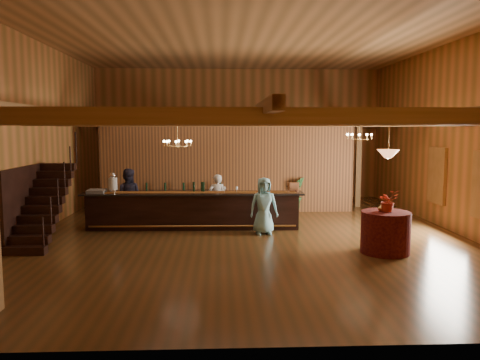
{
  "coord_description": "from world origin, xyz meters",
  "views": [
    {
      "loc": [
        -0.78,
        -13.11,
        3.0
      ],
      "look_at": [
        -0.19,
        0.69,
        1.47
      ],
      "focal_mm": 35.0,
      "sensor_mm": 36.0,
      "label": 1
    }
  ],
  "objects_px": {
    "backbar_shelf": "(184,202)",
    "staff_second": "(128,197)",
    "tasting_bar": "(193,210)",
    "bartender": "(217,199)",
    "chandelier_left": "(177,143)",
    "chandelier_right": "(359,136)",
    "beverage_dispenser": "(113,183)",
    "pendant_lamp": "(388,154)",
    "raffle_drum": "(293,187)",
    "round_table": "(385,232)",
    "floor_plant": "(295,195)",
    "guest": "(264,206)"
  },
  "relations": [
    {
      "from": "backbar_shelf",
      "to": "chandelier_left",
      "type": "distance_m",
      "value": 3.5
    },
    {
      "from": "beverage_dispenser",
      "to": "pendant_lamp",
      "type": "relative_size",
      "value": 0.67
    },
    {
      "from": "raffle_drum",
      "to": "tasting_bar",
      "type": "bearing_deg",
      "value": 177.67
    },
    {
      "from": "raffle_drum",
      "to": "staff_second",
      "type": "distance_m",
      "value": 5.13
    },
    {
      "from": "chandelier_right",
      "to": "staff_second",
      "type": "height_order",
      "value": "chandelier_right"
    },
    {
      "from": "chandelier_left",
      "to": "staff_second",
      "type": "height_order",
      "value": "chandelier_left"
    },
    {
      "from": "staff_second",
      "to": "round_table",
      "type": "bearing_deg",
      "value": 156.12
    },
    {
      "from": "raffle_drum",
      "to": "bartender",
      "type": "distance_m",
      "value": 2.52
    },
    {
      "from": "chandelier_left",
      "to": "pendant_lamp",
      "type": "relative_size",
      "value": 0.89
    },
    {
      "from": "backbar_shelf",
      "to": "chandelier_left",
      "type": "bearing_deg",
      "value": -93.74
    },
    {
      "from": "raffle_drum",
      "to": "floor_plant",
      "type": "distance_m",
      "value": 2.81
    },
    {
      "from": "round_table",
      "to": "chandelier_left",
      "type": "height_order",
      "value": "chandelier_left"
    },
    {
      "from": "staff_second",
      "to": "floor_plant",
      "type": "height_order",
      "value": "staff_second"
    },
    {
      "from": "round_table",
      "to": "guest",
      "type": "xyz_separation_m",
      "value": [
        -2.74,
        2.16,
        0.31
      ]
    },
    {
      "from": "chandelier_right",
      "to": "pendant_lamp",
      "type": "bearing_deg",
      "value": -95.8
    },
    {
      "from": "staff_second",
      "to": "pendant_lamp",
      "type": "bearing_deg",
      "value": 156.12
    },
    {
      "from": "chandelier_left",
      "to": "chandelier_right",
      "type": "distance_m",
      "value": 5.64
    },
    {
      "from": "bartender",
      "to": "pendant_lamp",
      "type": "bearing_deg",
      "value": 126.85
    },
    {
      "from": "beverage_dispenser",
      "to": "pendant_lamp",
      "type": "distance_m",
      "value": 7.88
    },
    {
      "from": "staff_second",
      "to": "floor_plant",
      "type": "xyz_separation_m",
      "value": [
        5.56,
        1.91,
        -0.24
      ]
    },
    {
      "from": "beverage_dispenser",
      "to": "floor_plant",
      "type": "bearing_deg",
      "value": 22.62
    },
    {
      "from": "backbar_shelf",
      "to": "staff_second",
      "type": "bearing_deg",
      "value": -137.62
    },
    {
      "from": "chandelier_left",
      "to": "guest",
      "type": "distance_m",
      "value": 3.06
    },
    {
      "from": "backbar_shelf",
      "to": "pendant_lamp",
      "type": "height_order",
      "value": "pendant_lamp"
    },
    {
      "from": "staff_second",
      "to": "floor_plant",
      "type": "bearing_deg",
      "value": -156.98
    },
    {
      "from": "chandelier_right",
      "to": "guest",
      "type": "bearing_deg",
      "value": -156.24
    },
    {
      "from": "bartender",
      "to": "guest",
      "type": "bearing_deg",
      "value": 118.81
    },
    {
      "from": "guest",
      "to": "floor_plant",
      "type": "bearing_deg",
      "value": 61.96
    },
    {
      "from": "beverage_dispenser",
      "to": "floor_plant",
      "type": "xyz_separation_m",
      "value": [
        5.89,
        2.45,
        -0.75
      ]
    },
    {
      "from": "raffle_drum",
      "to": "staff_second",
      "type": "bearing_deg",
      "value": 171.24
    },
    {
      "from": "tasting_bar",
      "to": "bartender",
      "type": "relative_size",
      "value": 4.23
    },
    {
      "from": "backbar_shelf",
      "to": "chandelier_right",
      "type": "bearing_deg",
      "value": -23.06
    },
    {
      "from": "tasting_bar",
      "to": "chandelier_left",
      "type": "height_order",
      "value": "chandelier_left"
    },
    {
      "from": "guest",
      "to": "pendant_lamp",
      "type": "bearing_deg",
      "value": -43.01
    },
    {
      "from": "floor_plant",
      "to": "bartender",
      "type": "bearing_deg",
      "value": -148.16
    },
    {
      "from": "bartender",
      "to": "floor_plant",
      "type": "bearing_deg",
      "value": -158.26
    },
    {
      "from": "chandelier_left",
      "to": "beverage_dispenser",
      "type": "bearing_deg",
      "value": 166.43
    },
    {
      "from": "raffle_drum",
      "to": "round_table",
      "type": "relative_size",
      "value": 0.29
    },
    {
      "from": "round_table",
      "to": "raffle_drum",
      "type": "bearing_deg",
      "value": 122.19
    },
    {
      "from": "tasting_bar",
      "to": "staff_second",
      "type": "bearing_deg",
      "value": 163.68
    },
    {
      "from": "raffle_drum",
      "to": "chandelier_left",
      "type": "bearing_deg",
      "value": -175.88
    },
    {
      "from": "bartender",
      "to": "floor_plant",
      "type": "xyz_separation_m",
      "value": [
        2.79,
        1.73,
        -0.14
      ]
    },
    {
      "from": "tasting_bar",
      "to": "floor_plant",
      "type": "bearing_deg",
      "value": 37.57
    },
    {
      "from": "raffle_drum",
      "to": "floor_plant",
      "type": "relative_size",
      "value": 0.27
    },
    {
      "from": "raffle_drum",
      "to": "guest",
      "type": "height_order",
      "value": "guest"
    },
    {
      "from": "backbar_shelf",
      "to": "staff_second",
      "type": "distance_m",
      "value": 2.39
    },
    {
      "from": "raffle_drum",
      "to": "backbar_shelf",
      "type": "distance_m",
      "value": 4.35
    },
    {
      "from": "tasting_bar",
      "to": "guest",
      "type": "height_order",
      "value": "guest"
    },
    {
      "from": "guest",
      "to": "floor_plant",
      "type": "xyz_separation_m",
      "value": [
        1.45,
        3.39,
        -0.18
      ]
    },
    {
      "from": "chandelier_left",
      "to": "pendant_lamp",
      "type": "bearing_deg",
      "value": -26.68
    }
  ]
}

